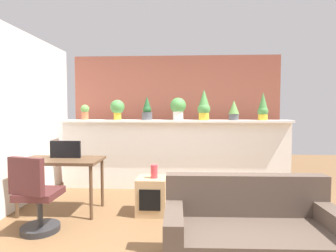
{
  "coord_description": "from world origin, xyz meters",
  "views": [
    {
      "loc": [
        0.14,
        -2.95,
        1.43
      ],
      "look_at": [
        -0.08,
        1.23,
        1.19
      ],
      "focal_mm": 29.5,
      "sensor_mm": 36.0,
      "label": 1
    }
  ],
  "objects_px": {
    "potted_plant_1": "(117,108)",
    "potted_plant_5": "(234,110)",
    "potted_plant_2": "(147,110)",
    "side_cube_shelf": "(151,196)",
    "office_chair": "(36,200)",
    "potted_plant_4": "(204,106)",
    "potted_plant_3": "(178,107)",
    "tv_monitor": "(65,149)",
    "vase_on_shelf": "(154,171)",
    "potted_plant_6": "(263,108)",
    "desk": "(61,165)",
    "potted_plant_0": "(85,111)",
    "couch": "(252,238)"
  },
  "relations": [
    {
      "from": "potted_plant_0",
      "to": "desk",
      "type": "relative_size",
      "value": 0.25
    },
    {
      "from": "potted_plant_5",
      "to": "side_cube_shelf",
      "type": "relative_size",
      "value": 0.7
    },
    {
      "from": "potted_plant_3",
      "to": "tv_monitor",
      "type": "height_order",
      "value": "potted_plant_3"
    },
    {
      "from": "potted_plant_1",
      "to": "potted_plant_5",
      "type": "distance_m",
      "value": 2.07
    },
    {
      "from": "office_chair",
      "to": "side_cube_shelf",
      "type": "xyz_separation_m",
      "value": [
        1.26,
        0.69,
        -0.14
      ]
    },
    {
      "from": "potted_plant_3",
      "to": "potted_plant_4",
      "type": "bearing_deg",
      "value": -7.17
    },
    {
      "from": "potted_plant_4",
      "to": "potted_plant_1",
      "type": "bearing_deg",
      "value": 178.62
    },
    {
      "from": "potted_plant_4",
      "to": "vase_on_shelf",
      "type": "distance_m",
      "value": 1.67
    },
    {
      "from": "vase_on_shelf",
      "to": "potted_plant_3",
      "type": "bearing_deg",
      "value": 76.2
    },
    {
      "from": "office_chair",
      "to": "vase_on_shelf",
      "type": "height_order",
      "value": "office_chair"
    },
    {
      "from": "potted_plant_2",
      "to": "potted_plant_6",
      "type": "xyz_separation_m",
      "value": [
        2.04,
        -0.02,
        0.04
      ]
    },
    {
      "from": "potted_plant_4",
      "to": "vase_on_shelf",
      "type": "relative_size",
      "value": 2.93
    },
    {
      "from": "potted_plant_4",
      "to": "tv_monitor",
      "type": "xyz_separation_m",
      "value": [
        -2.03,
        -1.09,
        -0.63
      ]
    },
    {
      "from": "vase_on_shelf",
      "to": "potted_plant_4",
      "type": "bearing_deg",
      "value": 57.24
    },
    {
      "from": "potted_plant_2",
      "to": "tv_monitor",
      "type": "xyz_separation_m",
      "value": [
        -1.02,
        -1.13,
        -0.56
      ]
    },
    {
      "from": "potted_plant_0",
      "to": "couch",
      "type": "xyz_separation_m",
      "value": [
        2.39,
        -2.46,
        -1.12
      ]
    },
    {
      "from": "potted_plant_3",
      "to": "side_cube_shelf",
      "type": "relative_size",
      "value": 0.79
    },
    {
      "from": "potted_plant_5",
      "to": "couch",
      "type": "distance_m",
      "value": 2.72
    },
    {
      "from": "potted_plant_5",
      "to": "office_chair",
      "type": "distance_m",
      "value": 3.35
    },
    {
      "from": "tv_monitor",
      "to": "potted_plant_2",
      "type": "bearing_deg",
      "value": 47.86
    },
    {
      "from": "potted_plant_5",
      "to": "potted_plant_3",
      "type": "bearing_deg",
      "value": 177.57
    },
    {
      "from": "potted_plant_5",
      "to": "tv_monitor",
      "type": "distance_m",
      "value": 2.84
    },
    {
      "from": "desk",
      "to": "tv_monitor",
      "type": "distance_m",
      "value": 0.22
    },
    {
      "from": "potted_plant_3",
      "to": "potted_plant_6",
      "type": "bearing_deg",
      "value": -1.33
    },
    {
      "from": "tv_monitor",
      "to": "side_cube_shelf",
      "type": "xyz_separation_m",
      "value": [
        1.23,
        -0.07,
        -0.62
      ]
    },
    {
      "from": "potted_plant_3",
      "to": "potted_plant_0",
      "type": "bearing_deg",
      "value": -178.94
    },
    {
      "from": "potted_plant_3",
      "to": "desk",
      "type": "distance_m",
      "value": 2.18
    },
    {
      "from": "potted_plant_0",
      "to": "potted_plant_6",
      "type": "relative_size",
      "value": 0.56
    },
    {
      "from": "potted_plant_6",
      "to": "vase_on_shelf",
      "type": "relative_size",
      "value": 2.64
    },
    {
      "from": "potted_plant_5",
      "to": "side_cube_shelf",
      "type": "distance_m",
      "value": 2.13
    },
    {
      "from": "potted_plant_3",
      "to": "couch",
      "type": "relative_size",
      "value": 0.25
    },
    {
      "from": "potted_plant_4",
      "to": "potted_plant_5",
      "type": "bearing_deg",
      "value": 1.71
    },
    {
      "from": "tv_monitor",
      "to": "vase_on_shelf",
      "type": "relative_size",
      "value": 2.38
    },
    {
      "from": "potted_plant_0",
      "to": "side_cube_shelf",
      "type": "bearing_deg",
      "value": -41.6
    },
    {
      "from": "potted_plant_2",
      "to": "side_cube_shelf",
      "type": "distance_m",
      "value": 1.7
    },
    {
      "from": "potted_plant_1",
      "to": "office_chair",
      "type": "bearing_deg",
      "value": -105.09
    },
    {
      "from": "potted_plant_6",
      "to": "desk",
      "type": "bearing_deg",
      "value": -158.9
    },
    {
      "from": "potted_plant_0",
      "to": "side_cube_shelf",
      "type": "xyz_separation_m",
      "value": [
        1.34,
        -1.19,
        -1.15
      ]
    },
    {
      "from": "potted_plant_0",
      "to": "tv_monitor",
      "type": "bearing_deg",
      "value": -84.45
    },
    {
      "from": "potted_plant_1",
      "to": "tv_monitor",
      "type": "distance_m",
      "value": 1.36
    },
    {
      "from": "potted_plant_1",
      "to": "potted_plant_4",
      "type": "xyz_separation_m",
      "value": [
        1.55,
        -0.04,
        0.04
      ]
    },
    {
      "from": "potted_plant_2",
      "to": "potted_plant_4",
      "type": "distance_m",
      "value": 1.01
    },
    {
      "from": "potted_plant_5",
      "to": "desk",
      "type": "height_order",
      "value": "potted_plant_5"
    },
    {
      "from": "potted_plant_1",
      "to": "potted_plant_4",
      "type": "height_order",
      "value": "potted_plant_4"
    },
    {
      "from": "office_chair",
      "to": "potted_plant_5",
      "type": "bearing_deg",
      "value": 35.85
    },
    {
      "from": "desk",
      "to": "vase_on_shelf",
      "type": "relative_size",
      "value": 6.01
    },
    {
      "from": "potted_plant_0",
      "to": "office_chair",
      "type": "bearing_deg",
      "value": -87.49
    },
    {
      "from": "potted_plant_1",
      "to": "couch",
      "type": "relative_size",
      "value": 0.23
    },
    {
      "from": "potted_plant_4",
      "to": "tv_monitor",
      "type": "distance_m",
      "value": 2.39
    },
    {
      "from": "potted_plant_2",
      "to": "potted_plant_4",
      "type": "height_order",
      "value": "potted_plant_4"
    }
  ]
}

